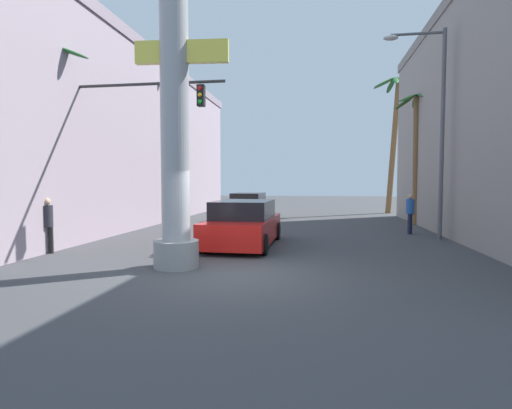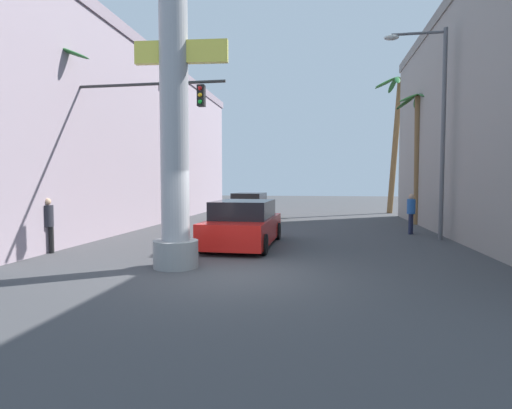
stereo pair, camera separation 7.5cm
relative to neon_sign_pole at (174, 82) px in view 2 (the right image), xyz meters
The scene contains 13 objects.
ground_plane 10.55m from the neon_sign_pole, 80.06° to the left, with size 88.18×88.18×0.00m, color #424244.
building_left 13.97m from the neon_sign_pole, 127.04° to the left, with size 7.73×24.97×8.93m.
neon_sign_pole is the anchor object (origin of this frame).
street_lamp 10.09m from the neon_sign_pole, 38.59° to the left, with size 2.29×0.28×7.91m.
traffic_light_mast 4.55m from the neon_sign_pole, 134.82° to the left, with size 5.57×0.32×5.61m.
car_lead 5.56m from the neon_sign_pole, 74.28° to the left, with size 2.21×4.77×1.56m.
car_far 13.89m from the neon_sign_pole, 91.94° to the left, with size 2.03×4.72×1.56m.
palm_tree_mid_right 14.68m from the neon_sign_pole, 54.23° to the left, with size 2.51×2.61×6.75m.
palm_tree_far_right 21.44m from the neon_sign_pole, 65.75° to the left, with size 3.18×3.14×9.57m.
palm_tree_near_left 5.77m from the neon_sign_pole, 155.28° to the left, with size 2.82×2.95×6.87m.
palm_tree_mid_left 11.52m from the neon_sign_pole, 118.65° to the left, with size 2.48×2.37×7.77m.
pedestrian_curb_left 6.09m from the neon_sign_pole, 164.07° to the left, with size 0.38×0.38×1.71m.
pedestrian_mid_right 11.46m from the neon_sign_pole, 46.56° to the left, with size 0.46×0.46×1.70m.
Camera 2 is at (2.04, -9.04, 2.21)m, focal length 28.00 mm.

